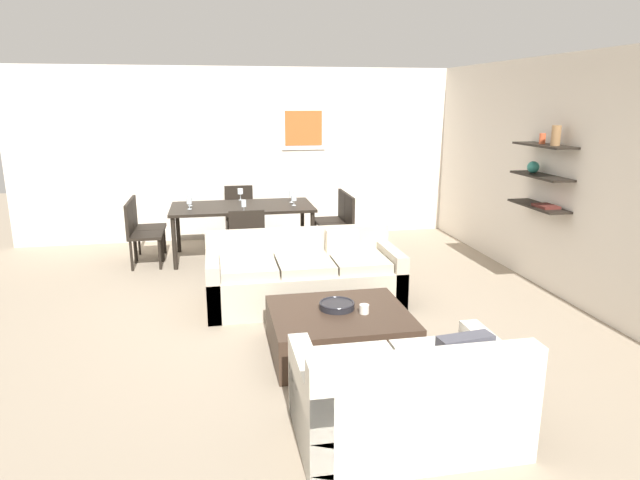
{
  "coord_description": "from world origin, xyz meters",
  "views": [
    {
      "loc": [
        -0.84,
        -5.4,
        2.21
      ],
      "look_at": [
        0.24,
        0.2,
        0.75
      ],
      "focal_mm": 30.98,
      "sensor_mm": 36.0,
      "label": 1
    }
  ],
  "objects_px": {
    "dining_chair_left_near": "(139,230)",
    "wine_glass_head": "(240,192)",
    "dining_chair_right_far": "(335,216)",
    "wine_glass_foot": "(244,204)",
    "dining_chair_right_near": "(342,222)",
    "wine_glass_left_far": "(190,198)",
    "dining_table": "(242,210)",
    "dining_chair_foot": "(247,238)",
    "sofa_beige": "(304,278)",
    "wine_glass_left_near": "(189,201)",
    "wine_glass_right_far": "(291,194)",
    "coffee_table": "(339,331)",
    "candle_jar": "(364,309)",
    "dining_chair_head": "(240,210)",
    "dining_chair_left_far": "(143,223)",
    "loveseat_white": "(407,398)",
    "wine_glass_right_near": "(294,198)",
    "decorative_bowl": "(337,305)"
  },
  "relations": [
    {
      "from": "dining_chair_head",
      "to": "dining_chair_left_near",
      "type": "bearing_deg",
      "value": -140.84
    },
    {
      "from": "dining_chair_right_near",
      "to": "wine_glass_left_far",
      "type": "bearing_deg",
      "value": 170.57
    },
    {
      "from": "loveseat_white",
      "to": "wine_glass_right_near",
      "type": "relative_size",
      "value": 9.73
    },
    {
      "from": "coffee_table",
      "to": "dining_chair_left_near",
      "type": "bearing_deg",
      "value": 124.18
    },
    {
      "from": "wine_glass_right_far",
      "to": "wine_glass_head",
      "type": "distance_m",
      "value": 0.79
    },
    {
      "from": "wine_glass_left_far",
      "to": "wine_glass_left_near",
      "type": "distance_m",
      "value": 0.25
    },
    {
      "from": "candle_jar",
      "to": "dining_chair_right_near",
      "type": "distance_m",
      "value": 3.16
    },
    {
      "from": "dining_chair_foot",
      "to": "wine_glass_left_far",
      "type": "bearing_deg",
      "value": 124.83
    },
    {
      "from": "dining_table",
      "to": "wine_glass_right_far",
      "type": "distance_m",
      "value": 0.75
    },
    {
      "from": "loveseat_white",
      "to": "dining_chair_foot",
      "type": "distance_m",
      "value": 3.81
    },
    {
      "from": "dining_chair_left_far",
      "to": "dining_chair_right_far",
      "type": "relative_size",
      "value": 1.0
    },
    {
      "from": "dining_chair_right_far",
      "to": "candle_jar",
      "type": "bearing_deg",
      "value": -98.38
    },
    {
      "from": "dining_chair_right_far",
      "to": "wine_glass_right_near",
      "type": "height_order",
      "value": "wine_glass_right_near"
    },
    {
      "from": "coffee_table",
      "to": "wine_glass_right_near",
      "type": "height_order",
      "value": "wine_glass_right_near"
    },
    {
      "from": "wine_glass_left_near",
      "to": "wine_glass_head",
      "type": "distance_m",
      "value": 0.92
    },
    {
      "from": "dining_table",
      "to": "dining_chair_foot",
      "type": "distance_m",
      "value": 0.93
    },
    {
      "from": "dining_chair_right_far",
      "to": "dining_chair_left_far",
      "type": "bearing_deg",
      "value": 180.0
    },
    {
      "from": "wine_glass_left_far",
      "to": "dining_chair_foot",
      "type": "bearing_deg",
      "value": -55.17
    },
    {
      "from": "coffee_table",
      "to": "wine_glass_left_near",
      "type": "xyz_separation_m",
      "value": [
        -1.39,
        3.14,
        0.67
      ]
    },
    {
      "from": "decorative_bowl",
      "to": "wine_glass_left_near",
      "type": "xyz_separation_m",
      "value": [
        -1.38,
        3.07,
        0.44
      ]
    },
    {
      "from": "dining_chair_foot",
      "to": "dining_chair_left_far",
      "type": "bearing_deg",
      "value": 140.84
    },
    {
      "from": "dining_chair_head",
      "to": "decorative_bowl",
      "type": "bearing_deg",
      "value": -80.86
    },
    {
      "from": "coffee_table",
      "to": "dining_chair_right_far",
      "type": "xyz_separation_m",
      "value": [
        0.73,
        3.49,
        0.31
      ]
    },
    {
      "from": "candle_jar",
      "to": "dining_chair_left_far",
      "type": "distance_m",
      "value": 4.23
    },
    {
      "from": "dining_chair_left_near",
      "to": "wine_glass_left_far",
      "type": "relative_size",
      "value": 5.78
    },
    {
      "from": "dining_chair_head",
      "to": "wine_glass_head",
      "type": "xyz_separation_m",
      "value": [
        -0.0,
        -0.47,
        0.37
      ]
    },
    {
      "from": "wine_glass_left_near",
      "to": "dining_chair_left_near",
      "type": "bearing_deg",
      "value": -171.42
    },
    {
      "from": "dining_chair_right_near",
      "to": "wine_glass_foot",
      "type": "distance_m",
      "value": 1.46
    },
    {
      "from": "dining_chair_left_far",
      "to": "dining_chair_left_near",
      "type": "relative_size",
      "value": 1.0
    },
    {
      "from": "dining_chair_left_near",
      "to": "wine_glass_head",
      "type": "height_order",
      "value": "wine_glass_head"
    },
    {
      "from": "sofa_beige",
      "to": "wine_glass_left_near",
      "type": "xyz_separation_m",
      "value": [
        -1.28,
        1.87,
        0.57
      ]
    },
    {
      "from": "coffee_table",
      "to": "wine_glass_foot",
      "type": "height_order",
      "value": "wine_glass_foot"
    },
    {
      "from": "wine_glass_left_far",
      "to": "wine_glass_foot",
      "type": "bearing_deg",
      "value": -38.28
    },
    {
      "from": "dining_chair_left_far",
      "to": "wine_glass_left_far",
      "type": "height_order",
      "value": "wine_glass_left_far"
    },
    {
      "from": "wine_glass_right_near",
      "to": "wine_glass_left_far",
      "type": "bearing_deg",
      "value": 170.18
    },
    {
      "from": "wine_glass_right_near",
      "to": "dining_chair_right_near",
      "type": "bearing_deg",
      "value": -8.58
    },
    {
      "from": "decorative_bowl",
      "to": "dining_chair_head",
      "type": "bearing_deg",
      "value": 99.14
    },
    {
      "from": "coffee_table",
      "to": "dining_chair_right_near",
      "type": "height_order",
      "value": "dining_chair_right_near"
    },
    {
      "from": "dining_chair_right_far",
      "to": "wine_glass_foot",
      "type": "bearing_deg",
      "value": -154.35
    },
    {
      "from": "wine_glass_right_near",
      "to": "dining_chair_foot",
      "type": "bearing_deg",
      "value": -132.5
    },
    {
      "from": "wine_glass_left_far",
      "to": "wine_glass_right_near",
      "type": "height_order",
      "value": "wine_glass_left_far"
    },
    {
      "from": "dining_chair_left_near",
      "to": "dining_chair_head",
      "type": "xyz_separation_m",
      "value": [
        1.4,
        1.14,
        0.0
      ]
    },
    {
      "from": "dining_chair_right_near",
      "to": "wine_glass_right_far",
      "type": "height_order",
      "value": "wine_glass_right_far"
    },
    {
      "from": "dining_chair_right_far",
      "to": "wine_glass_left_far",
      "type": "height_order",
      "value": "wine_glass_left_far"
    },
    {
      "from": "coffee_table",
      "to": "dining_chair_right_near",
      "type": "xyz_separation_m",
      "value": [
        0.73,
        3.04,
        0.31
      ]
    },
    {
      "from": "coffee_table",
      "to": "wine_glass_head",
      "type": "height_order",
      "value": "wine_glass_head"
    },
    {
      "from": "dining_chair_left_near",
      "to": "wine_glass_foot",
      "type": "relative_size",
      "value": 5.53
    },
    {
      "from": "dining_chair_right_near",
      "to": "loveseat_white",
      "type": "bearing_deg",
      "value": -97.56
    },
    {
      "from": "dining_chair_right_far",
      "to": "wine_glass_right_near",
      "type": "relative_size",
      "value": 5.97
    },
    {
      "from": "dining_table",
      "to": "dining_chair_foot",
      "type": "xyz_separation_m",
      "value": [
        0.0,
        -0.91,
        -0.18
      ]
    }
  ]
}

